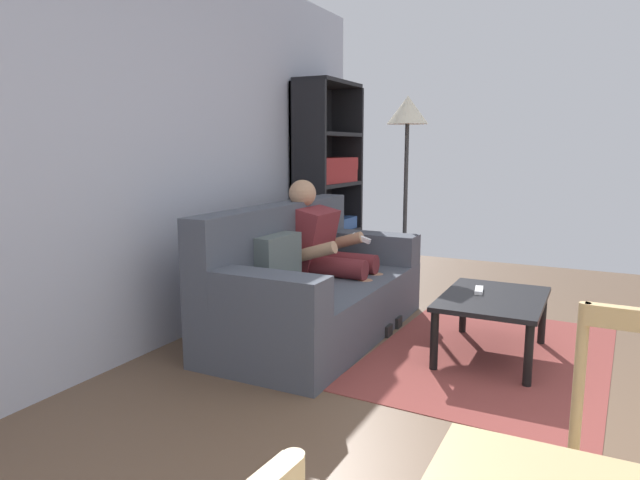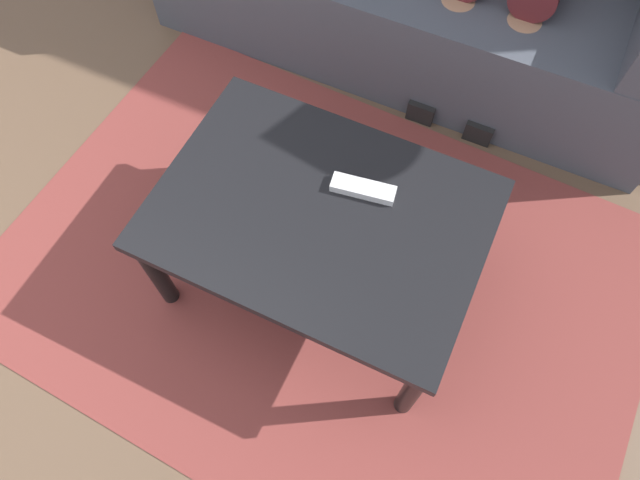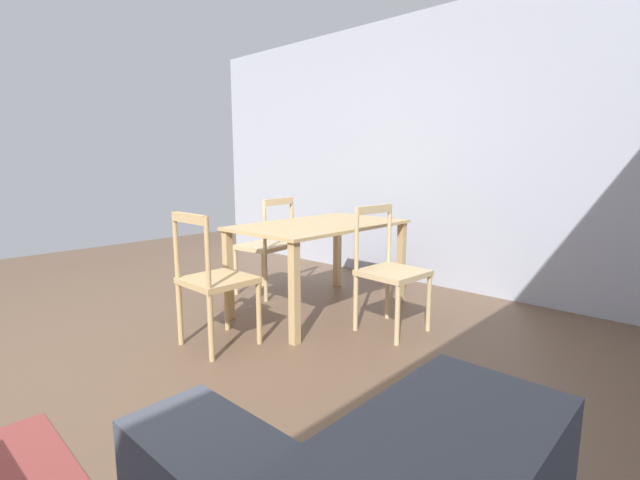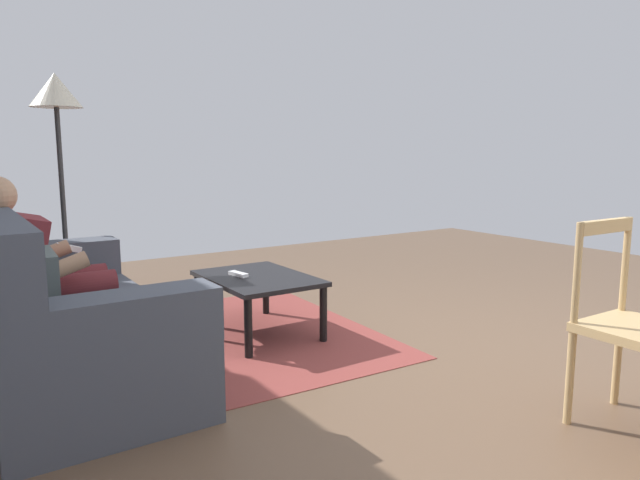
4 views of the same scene
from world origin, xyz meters
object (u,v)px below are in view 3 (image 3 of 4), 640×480
at_px(dining_chair_facing_couch, 214,280).
at_px(dining_chair_by_doorway, 266,246).
at_px(dining_table, 320,236).
at_px(dining_chair_near_wall, 390,271).

height_order(dining_chair_facing_couch, dining_chair_by_doorway, same).
bearing_deg(dining_chair_by_doorway, dining_table, 89.68).
distance_m(dining_table, dining_chair_by_doorway, 0.72).
distance_m(dining_table, dining_chair_near_wall, 0.72).
height_order(dining_table, dining_chair_near_wall, dining_chair_near_wall).
relative_size(dining_chair_near_wall, dining_chair_by_doorway, 1.00).
bearing_deg(dining_chair_facing_couch, dining_chair_near_wall, 146.41).
xyz_separation_m(dining_chair_near_wall, dining_chair_facing_couch, (1.05, -0.69, 0.01)).
height_order(dining_chair_near_wall, dining_chair_facing_couch, dining_chair_near_wall).
bearing_deg(dining_chair_near_wall, dining_chair_by_doorway, -90.07).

